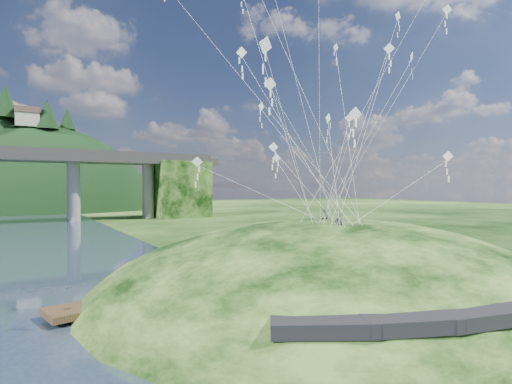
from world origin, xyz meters
TOP-DOWN VIEW (x-y plane):
  - ground at (0.00, 0.00)m, footprint 320.00×320.00m
  - grass_hill at (8.00, 2.00)m, footprint 36.00×32.00m
  - footpath at (7.46, -9.74)m, footprint 22.29×5.84m
  - wooden_dock at (-2.93, 5.62)m, footprint 15.33×5.44m
  - kite_flyers at (7.61, 1.77)m, footprint 2.52×3.99m
  - kite_swarm at (6.41, 1.74)m, footprint 19.74×15.36m

SIDE VIEW (x-z plane):
  - grass_hill at x=8.00m, z-range -8.00..5.00m
  - ground at x=0.00m, z-range 0.00..0.00m
  - wooden_dock at x=-2.93m, z-range -0.07..1.02m
  - footpath at x=7.46m, z-range 1.67..2.50m
  - kite_flyers at x=7.61m, z-range 4.93..6.50m
  - kite_swarm at x=6.41m, z-range 6.58..26.59m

